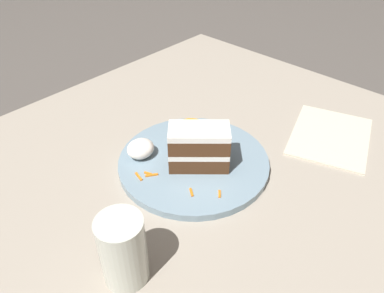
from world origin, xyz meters
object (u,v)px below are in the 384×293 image
(menu_card, at_px, (330,136))
(plate, at_px, (192,161))
(cake_slice, at_px, (199,147))
(orange_garnish, at_px, (191,127))
(cream_dollop, at_px, (141,149))
(drinking_glass, at_px, (124,254))

(menu_card, bearing_deg, plate, -138.70)
(cake_slice, xyz_separation_m, orange_garnish, (0.08, 0.09, -0.04))
(cake_slice, xyz_separation_m, cream_dollop, (-0.06, 0.10, -0.02))
(cake_slice, height_order, drinking_glass, drinking_glass)
(cake_slice, distance_m, cream_dollop, 0.12)
(plate, distance_m, orange_garnish, 0.11)
(drinking_glass, bearing_deg, plate, 21.91)
(plate, bearing_deg, cream_dollop, 127.91)
(plate, bearing_deg, orange_garnish, 43.77)
(cream_dollop, height_order, menu_card, cream_dollop)
(cream_dollop, bearing_deg, menu_card, -35.70)
(orange_garnish, bearing_deg, cream_dollop, 176.45)
(plate, distance_m, cream_dollop, 0.11)
(plate, xyz_separation_m, orange_garnish, (0.08, 0.07, 0.01))
(cream_dollop, bearing_deg, cake_slice, -60.31)
(cake_slice, relative_size, menu_card, 0.59)
(menu_card, bearing_deg, orange_garnish, -157.73)
(plate, relative_size, menu_card, 1.42)
(cream_dollop, relative_size, orange_garnish, 0.86)
(plate, bearing_deg, menu_card, -30.51)
(drinking_glass, bearing_deg, cake_slice, 17.78)
(drinking_glass, bearing_deg, orange_garnish, 27.95)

